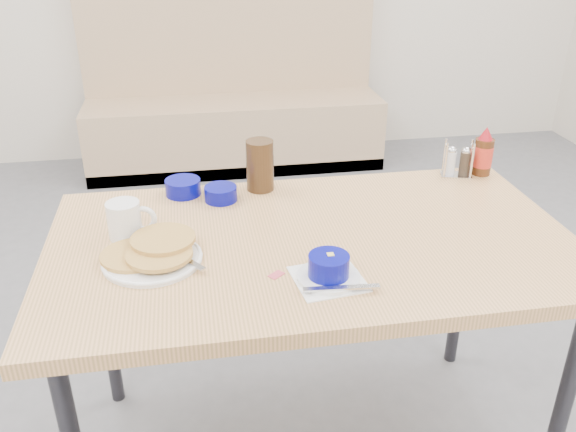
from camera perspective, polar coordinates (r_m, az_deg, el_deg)
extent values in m
cube|color=tan|center=(4.09, -4.96, 7.83)|extent=(1.90, 0.55, 0.45)
cube|color=tan|center=(4.18, -5.52, 15.23)|extent=(1.90, 0.12, 1.00)
cube|color=#2D2D33|center=(4.16, -4.86, 5.41)|extent=(1.90, 0.55, 0.08)
cube|color=tan|center=(1.64, 2.29, -2.66)|extent=(1.40, 0.80, 0.04)
cylinder|color=#2D2D33|center=(1.85, 24.31, -16.05)|extent=(0.04, 0.04, 0.72)
cylinder|color=#2D2D33|center=(2.11, -16.74, -8.76)|extent=(0.04, 0.04, 0.72)
cylinder|color=#2D2D33|center=(2.28, 15.93, -5.72)|extent=(0.04, 0.04, 0.72)
cylinder|color=white|center=(1.55, -12.58, -3.97)|extent=(0.25, 0.25, 0.01)
cylinder|color=tan|center=(1.56, -14.24, -3.56)|extent=(0.16, 0.16, 0.01)
cylinder|color=tan|center=(1.53, -11.96, -3.53)|extent=(0.16, 0.16, 0.01)
cylinder|color=tan|center=(1.57, -11.63, -2.11)|extent=(0.16, 0.16, 0.01)
cube|color=silver|center=(1.51, -9.19, -4.20)|extent=(0.08, 0.10, 0.00)
cylinder|color=white|center=(1.67, -15.07, -0.37)|extent=(0.09, 0.09, 0.10)
cylinder|color=black|center=(1.65, -15.25, 1.03)|extent=(0.08, 0.08, 0.00)
torus|color=white|center=(1.66, -13.41, -0.27)|extent=(0.07, 0.02, 0.07)
cube|color=white|center=(1.45, 3.79, -5.90)|extent=(0.18, 0.18, 0.00)
cylinder|color=white|center=(1.45, 3.80, -5.69)|extent=(0.15, 0.15, 0.01)
cylinder|color=#050880|center=(1.43, 3.83, -4.65)|extent=(0.10, 0.10, 0.05)
cylinder|color=white|center=(1.42, 3.86, -3.92)|extent=(0.09, 0.09, 0.01)
cube|color=#F4DB60|center=(1.42, 4.00, -3.69)|extent=(0.02, 0.02, 0.01)
cube|color=silver|center=(1.40, 5.04, -6.71)|extent=(0.18, 0.03, 0.00)
cylinder|color=#050880|center=(1.89, -9.79, 2.68)|extent=(0.11, 0.11, 0.05)
cylinder|color=#050880|center=(1.84, -6.31, 2.10)|extent=(0.10, 0.10, 0.04)
cylinder|color=#372311|center=(1.88, -2.64, 4.76)|extent=(0.10, 0.10, 0.16)
cube|color=silver|center=(2.09, 15.44, 3.74)|extent=(0.11, 0.08, 0.00)
cylinder|color=silver|center=(2.04, 14.56, 5.11)|extent=(0.01, 0.01, 0.11)
cylinder|color=silver|center=(2.05, 16.86, 4.96)|extent=(0.01, 0.01, 0.11)
cylinder|color=silver|center=(2.08, 14.43, 5.53)|extent=(0.01, 0.01, 0.11)
cylinder|color=silver|center=(2.09, 16.69, 5.38)|extent=(0.01, 0.01, 0.11)
cylinder|color=silver|center=(2.07, 14.95, 4.82)|extent=(0.03, 0.03, 0.08)
cylinder|color=#3F3326|center=(2.08, 16.20, 4.74)|extent=(0.03, 0.03, 0.08)
cylinder|color=#47230F|center=(2.10, 17.76, 5.31)|extent=(0.06, 0.06, 0.12)
cylinder|color=#EE4C1B|center=(2.10, 17.77, 5.37)|extent=(0.06, 0.06, 0.07)
cone|color=#AE101A|center=(2.08, 18.07, 7.39)|extent=(0.05, 0.05, 0.04)
cube|color=#CA4353|center=(1.47, -1.10, -5.52)|extent=(0.04, 0.04, 0.00)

